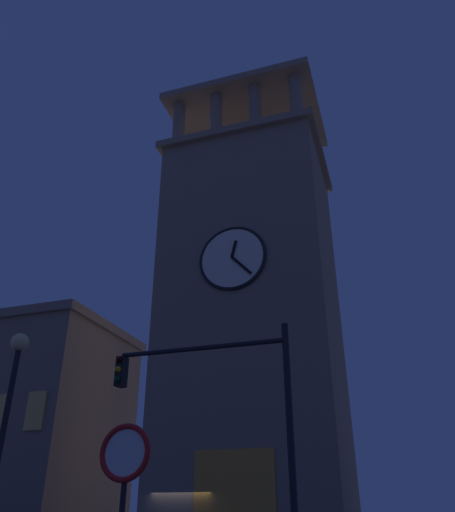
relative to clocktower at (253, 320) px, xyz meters
name	(u,v)px	position (x,y,z in m)	size (l,w,h in m)	color
clocktower	(253,320)	(0.00, 0.00, 0.00)	(8.58, 7.29, 26.64)	gray
traffic_signal_far	(226,408)	(-2.54, 11.94, -6.47)	(4.46, 0.41, 5.81)	black
street_lamp	(7,408)	(2.42, 13.30, -6.44)	(0.44, 0.44, 5.80)	black
no_horn_sign	(124,472)	(-2.60, 16.62, -8.11)	(0.78, 0.14, 2.94)	black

